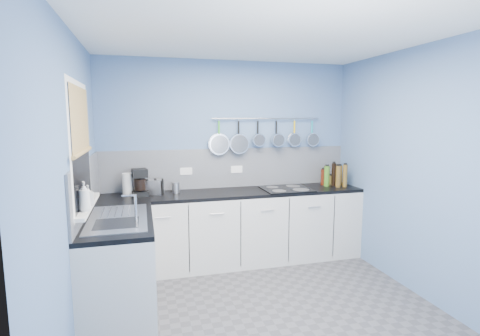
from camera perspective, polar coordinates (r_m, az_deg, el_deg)
name	(u,v)px	position (r m, az deg, el deg)	size (l,w,h in m)	color
floor	(266,311)	(3.68, 4.06, -21.44)	(3.20, 3.00, 0.02)	#47474C
ceiling	(269,32)	(3.29, 4.52, 20.46)	(3.20, 3.00, 0.02)	white
wall_back	(228,160)	(4.69, -1.82, 1.26)	(3.20, 0.02, 2.50)	#51709D
wall_front	(368,228)	(1.93, 19.42, -8.91)	(3.20, 0.02, 2.50)	#51709D
wall_left	(72,188)	(3.12, -24.85, -2.86)	(0.02, 3.00, 2.50)	#51709D
wall_right	(418,172)	(4.08, 26.16, -0.57)	(0.02, 3.00, 2.50)	#51709D
backsplash_back	(229,168)	(4.69, -1.75, 0.01)	(3.20, 0.02, 0.50)	gray
backsplash_left	(87,186)	(3.72, -22.89, -2.68)	(0.02, 1.80, 0.50)	gray
cabinet_run_back	(234,228)	(4.57, -0.87, -9.45)	(3.20, 0.60, 0.86)	beige
worktop_back	(234,193)	(4.46, -0.88, -3.92)	(3.20, 0.60, 0.04)	black
cabinet_run_left	(120,269)	(3.61, -18.22, -14.73)	(0.60, 1.20, 0.86)	beige
worktop_left	(118,221)	(3.46, -18.55, -7.83)	(0.60, 1.20, 0.04)	black
window_frame	(80,147)	(3.38, -23.71, 3.10)	(0.01, 1.00, 1.10)	white
window_glass	(81,147)	(3.38, -23.63, 3.10)	(0.01, 0.90, 1.00)	black
bamboo_blind	(80,120)	(3.37, -23.71, 6.92)	(0.01, 0.90, 0.55)	tan
window_sill	(87,206)	(3.45, -22.82, -5.44)	(0.10, 0.98, 0.03)	white
sink_unit	(118,218)	(3.45, -18.56, -7.45)	(0.50, 0.95, 0.01)	silver
mixer_tap	(136,208)	(3.24, -16.01, -6.04)	(0.12, 0.08, 0.26)	silver
socket_left	(186,171)	(4.58, -8.42, -0.50)	(0.15, 0.01, 0.09)	white
socket_right	(237,169)	(4.70, -0.53, -0.20)	(0.15, 0.01, 0.09)	white
pot_rail	(267,119)	(4.74, 4.26, 7.73)	(0.02, 0.02, 1.45)	silver
soap_bottle_a	(84,196)	(3.17, -23.21, -4.11)	(0.09, 0.09, 0.24)	white
soap_bottle_b	(88,195)	(3.38, -22.69, -3.95)	(0.08, 0.08, 0.17)	white
paper_towel	(128,184)	(4.39, -17.18, -2.47)	(0.12, 0.12, 0.26)	white
coffee_maker	(140,182)	(4.33, -15.41, -2.20)	(0.17, 0.19, 0.31)	black
toaster	(151,187)	(4.41, -13.71, -2.89)	(0.26, 0.15, 0.17)	silver
canister	(176,187)	(4.44, -10.01, -3.02)	(0.09, 0.09, 0.12)	silver
hob	(286,189)	(4.61, 7.26, -3.25)	(0.59, 0.52, 0.01)	black
pan_0	(219,137)	(4.57, -3.29, 4.91)	(0.26, 0.05, 0.45)	silver
pan_1	(239,136)	(4.63, -0.20, 4.99)	(0.25, 0.07, 0.44)	silver
pan_2	(258,132)	(4.70, 2.81, 5.58)	(0.16, 0.09, 0.35)	silver
pan_3	(276,132)	(4.78, 5.72, 5.56)	(0.17, 0.12, 0.36)	silver
pan_4	(294,133)	(4.88, 8.53, 5.51)	(0.18, 0.05, 0.37)	silver
pan_5	(312,132)	(4.99, 11.22, 5.49)	(0.18, 0.07, 0.37)	silver
condiment_0	(336,175)	(5.09, 14.81, -1.08)	(0.07, 0.07, 0.24)	#265919
condiment_1	(331,180)	(5.06, 14.08, -1.81)	(0.07, 0.07, 0.12)	olive
condiment_2	(323,177)	(4.99, 12.91, -1.39)	(0.07, 0.07, 0.21)	#4C190C
condiment_3	(339,176)	(5.00, 15.29, -1.14)	(0.07, 0.07, 0.26)	#8C5914
condiment_4	(334,174)	(4.96, 14.45, -0.98)	(0.06, 0.06, 0.30)	black
condiment_5	(327,176)	(4.89, 13.42, -1.25)	(0.07, 0.07, 0.27)	#3F721E
condiment_6	(345,176)	(4.90, 16.11, -1.18)	(0.06, 0.06, 0.29)	brown
condiment_7	(338,177)	(4.86, 15.12, -1.29)	(0.07, 0.07, 0.28)	brown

